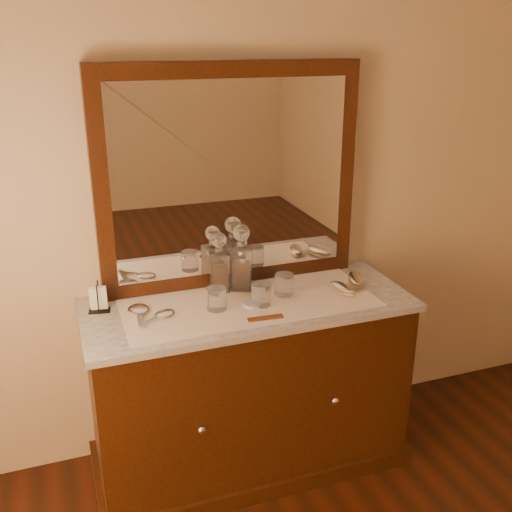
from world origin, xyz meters
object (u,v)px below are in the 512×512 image
at_px(mirror_frame, 230,178).
at_px(hand_mirror_outer, 139,311).
at_px(dresser_cabinet, 249,387).
at_px(napkin_rack, 98,300).
at_px(hand_mirror_inner, 162,315).
at_px(brush_near, 343,289).
at_px(comb, 266,318).
at_px(brush_far, 356,280).
at_px(decanter_right, 242,264).
at_px(pin_dish, 252,304).
at_px(decanter_left, 219,268).

distance_m(mirror_frame, hand_mirror_outer, 0.71).
distance_m(dresser_cabinet, napkin_rack, 0.81).
xyz_separation_m(dresser_cabinet, hand_mirror_inner, (-0.39, -0.03, 0.45)).
bearing_deg(napkin_rack, brush_near, -9.89).
distance_m(comb, brush_far, 0.56).
height_order(decanter_right, brush_far, decanter_right).
xyz_separation_m(pin_dish, napkin_rack, (-0.63, 0.17, 0.04)).
bearing_deg(comb, hand_mirror_inner, 161.84).
height_order(pin_dish, hand_mirror_inner, hand_mirror_inner).
xyz_separation_m(comb, hand_mirror_inner, (-0.40, 0.16, 0.00)).
bearing_deg(mirror_frame, hand_mirror_outer, -156.37).
height_order(decanter_left, decanter_right, decanter_right).
relative_size(comb, brush_near, 0.93).
relative_size(dresser_cabinet, hand_mirror_inner, 7.64).
bearing_deg(mirror_frame, napkin_rack, -168.87).
height_order(comb, brush_near, brush_near).
distance_m(pin_dish, brush_far, 0.54).
bearing_deg(hand_mirror_outer, pin_dish, -10.69).
distance_m(decanter_right, brush_far, 0.54).
bearing_deg(brush_far, dresser_cabinet, -179.45).
bearing_deg(pin_dish, decanter_left, 112.39).
height_order(mirror_frame, brush_far, mirror_frame).
height_order(brush_far, hand_mirror_inner, brush_far).
distance_m(comb, decanter_right, 0.35).
xyz_separation_m(decanter_left, brush_near, (0.52, -0.22, -0.09)).
relative_size(napkin_rack, hand_mirror_inner, 0.73).
bearing_deg(hand_mirror_inner, dresser_cabinet, 3.99).
bearing_deg(brush_far, hand_mirror_inner, -178.00).
relative_size(mirror_frame, brush_near, 7.44).
height_order(napkin_rack, hand_mirror_outer, napkin_rack).
distance_m(mirror_frame, brush_near, 0.71).
xyz_separation_m(mirror_frame, brush_far, (0.54, -0.24, -0.47)).
bearing_deg(napkin_rack, hand_mirror_outer, -28.97).
distance_m(decanter_right, hand_mirror_outer, 0.51).
bearing_deg(hand_mirror_inner, mirror_frame, 35.03).
bearing_deg(comb, dresser_cabinet, 96.97).
xyz_separation_m(comb, decanter_left, (-0.10, 0.34, 0.10)).
height_order(comb, hand_mirror_inner, hand_mirror_inner).
xyz_separation_m(mirror_frame, hand_mirror_inner, (-0.39, -0.27, -0.49)).
bearing_deg(brush_near, napkin_rack, 170.11).
bearing_deg(hand_mirror_inner, comb, -22.13).
bearing_deg(napkin_rack, pin_dish, -15.51).
relative_size(pin_dish, comb, 0.54).
distance_m(pin_dish, napkin_rack, 0.65).
xyz_separation_m(comb, brush_far, (0.53, 0.19, 0.02)).
bearing_deg(decanter_left, brush_far, -13.56).
xyz_separation_m(pin_dish, hand_mirror_outer, (-0.47, 0.09, 0.00)).
relative_size(pin_dish, brush_near, 0.50).
bearing_deg(decanter_right, napkin_rack, -178.13).
bearing_deg(pin_dish, decanter_right, 85.00).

